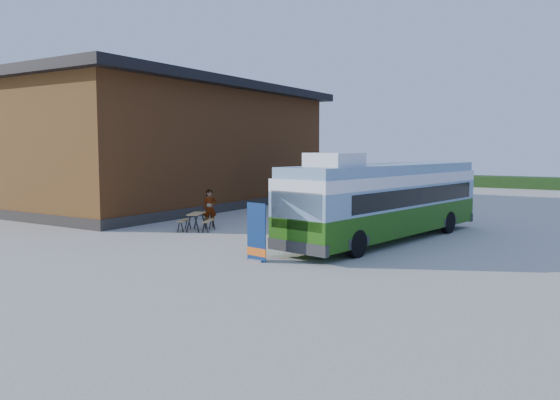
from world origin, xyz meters
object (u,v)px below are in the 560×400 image
Objects in this scene: banner at (256,237)px; slurry_tanker at (320,190)px; bus at (386,199)px; person_b at (285,198)px; picnic_table at (196,218)px; person_a at (210,208)px.

slurry_tanker reaches higher than banner.
bus reaches higher than person_b.
bus is 2.11× the size of slurry_tanker.
bus is 6.11× the size of banner.
slurry_tanker is (-7.19, 8.11, -0.46)m from bus.
person_b reaches higher than picnic_table.
bus reaches higher than banner.
slurry_tanker reaches higher than picnic_table.
bus is 6.59× the size of person_a.
picnic_table is 6.21m from person_b.
picnic_table is at bearing -155.84° from bus.
person_b is (0.91, 4.99, 0.12)m from person_a.
person_a is 0.32× the size of slurry_tanker.
slurry_tanker is at bearing -145.90° from person_b.
slurry_tanker reaches higher than person_a.
person_a is 9.08m from slurry_tanker.
person_a is (-0.20, 1.17, 0.28)m from picnic_table.
person_b reaches higher than banner.
bus is 10.85m from slurry_tanker.
bus is 6.60× the size of picnic_table.
person_b is at bearing 159.72° from bus.
person_a is at bearing 76.93° from picnic_table.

